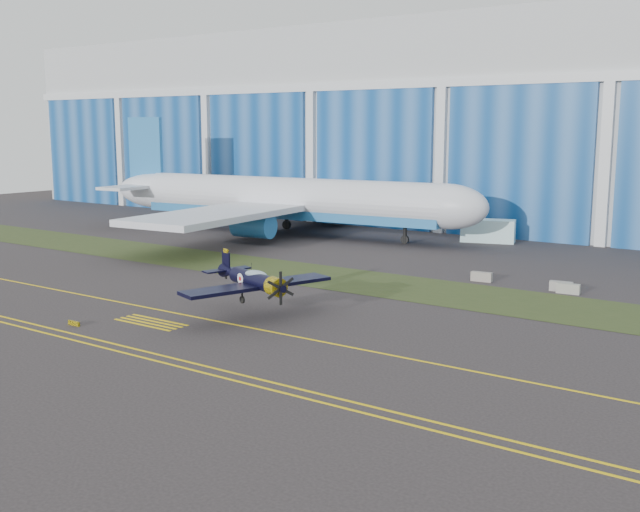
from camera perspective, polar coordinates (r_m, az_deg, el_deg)
The scene contains 14 objects.
ground at distance 53.52m, azimuth 7.17°, elevation -6.03°, with size 260.00×260.00×0.00m, color #363031.
grass_median at distance 65.89m, azimuth 12.85°, elevation -3.19°, with size 260.00×10.00×0.02m, color #475128.
taxiway_centreline at distance 49.32m, azimuth 4.44°, elevation -7.35°, with size 200.00×0.20×0.02m, color yellow.
edge_line_near at distance 41.81m, azimuth -2.28°, elevation -10.50°, with size 80.00×0.20×0.02m, color yellow.
edge_line_far at distance 42.56m, azimuth -1.46°, elevation -10.12°, with size 80.00×0.20×0.02m, color yellow.
hold_short_ladder at distance 58.03m, azimuth -12.75°, elevation -4.95°, with size 6.00×2.40×0.02m, color yellow, non-canonical shape.
guard_board_left at distance 58.60m, azimuth -18.24°, elevation -4.89°, with size 1.20×0.15×0.35m, color yellow.
warbird at distance 57.98m, azimuth -5.09°, elevation -1.81°, with size 13.73×15.03×3.66m.
jetliner at distance 102.82m, azimuth -2.53°, elevation 7.83°, with size 68.19×59.41×22.20m.
shipping_container at distance 98.53m, azimuth 12.68°, elevation 1.89°, with size 6.71×2.69×2.91m, color #CCF9FA.
cart at distance 123.82m, azimuth -8.74°, elevation 3.16°, with size 1.98×1.19×1.19m, color silver.
barrier_a at distance 73.10m, azimuth 12.21°, elevation -1.56°, with size 2.00×0.60×0.90m, color gray.
barrier_b at distance 69.75m, azimuth 18.39°, elevation -2.38°, with size 2.00×0.60×0.90m, color #9B988E.
barrier_c at distance 70.52m, azimuth 17.89°, elevation -2.22°, with size 2.00×0.60×0.90m, color gray.
Camera 1 is at (23.72, -45.76, 14.44)m, focal length 42.00 mm.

